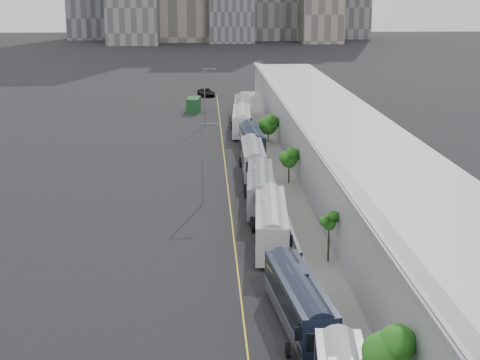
{
  "coord_description": "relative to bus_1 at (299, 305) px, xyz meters",
  "views": [
    {
      "loc": [
        -3.96,
        -27.5,
        22.23
      ],
      "look_at": [
        -0.45,
        47.39,
        3.0
      ],
      "focal_mm": 55.0,
      "sensor_mm": 36.0,
      "label": 1
    }
  ],
  "objects": [
    {
      "name": "tree_2",
      "position": [
        3.6,
        38.25,
        1.73
      ],
      "size": [
        1.96,
        1.96,
        4.25
      ],
      "color": "black",
      "rests_on": "ground"
    },
    {
      "name": "tree_1",
      "position": [
        4.01,
        11.96,
        1.97
      ],
      "size": [
        1.14,
        1.14,
        4.19
      ],
      "color": "black",
      "rests_on": "ground"
    },
    {
      "name": "street_lamp_far",
      "position": [
        -6.18,
        77.42,
        4.12
      ],
      "size": [
        2.04,
        0.22,
        9.86
      ],
      "color": "#59595E",
      "rests_on": "ground"
    },
    {
      "name": "bus_4",
      "position": [
        -0.34,
        43.85,
        0.12
      ],
      "size": [
        2.94,
        13.26,
        3.86
      ],
      "rotation": [
        0.0,
        0.0,
        -0.02
      ],
      "color": "#94969D",
      "rests_on": "ground"
    },
    {
      "name": "tree_3",
      "position": [
        3.21,
        63.02,
        1.49
      ],
      "size": [
        2.73,
        2.73,
        4.38
      ],
      "color": "black",
      "rests_on": "ground"
    },
    {
      "name": "bus_6",
      "position": [
        -0.46,
        70.64,
        0.21
      ],
      "size": [
        3.57,
        14.09,
        4.08
      ],
      "rotation": [
        0.0,
        0.0,
        -0.05
      ],
      "color": "silver",
      "rests_on": "ground"
    },
    {
      "name": "tree_0",
      "position": [
        3.3,
        -11.02,
        2.4
      ],
      "size": [
        2.56,
        2.56,
        5.21
      ],
      "color": "black",
      "rests_on": "ground"
    },
    {
      "name": "depot",
      "position": [
        10.77,
        36.35,
        2.0
      ],
      "size": [
        12.45,
        160.4,
        7.2
      ],
      "color": "gray",
      "rests_on": "ground"
    },
    {
      "name": "bus_1",
      "position": [
        0.0,
        0.0,
        0.0
      ],
      "size": [
        3.73,
        12.47,
        3.59
      ],
      "rotation": [
        0.0,
        0.0,
        0.1
      ],
      "color": "black",
      "rests_on": "ground"
    },
    {
      "name": "bus_7",
      "position": [
        0.27,
        84.34,
        0.16
      ],
      "size": [
        3.37,
        13.66,
        3.96
      ],
      "rotation": [
        0.0,
        0.0,
        -0.05
      ],
      "color": "gray",
      "rests_on": "ground"
    },
    {
      "name": "shipping_container",
      "position": [
        -8.49,
        93.14,
        -0.14
      ],
      "size": [
        2.7,
        5.68,
        2.74
      ],
      "primitive_type": "cube",
      "rotation": [
        0.0,
        0.0,
        -0.09
      ],
      "color": "#113918",
      "rests_on": "ground"
    },
    {
      "name": "suv",
      "position": [
        -6.03,
        114.9,
        -0.67
      ],
      "size": [
        4.26,
        6.57,
        1.68
      ],
      "primitive_type": "imported",
      "rotation": [
        0.0,
        0.0,
        0.26
      ],
      "color": "black",
      "rests_on": "ground"
    },
    {
      "name": "lane_line",
      "position": [
        -3.72,
        36.35,
        -1.5
      ],
      "size": [
        0.12,
        160.0,
        0.02
      ],
      "primitive_type": "cube",
      "color": "gold",
      "rests_on": "ground"
    },
    {
      "name": "sidewalk",
      "position": [
        6.78,
        36.35,
        -1.45
      ],
      "size": [
        10.0,
        170.0,
        0.12
      ],
      "primitive_type": "cube",
      "color": "gray",
      "rests_on": "ground"
    },
    {
      "name": "street_lamp_near",
      "position": [
        -6.46,
        30.01,
        3.62
      ],
      "size": [
        2.04,
        0.22,
        8.89
      ],
      "color": "#59595E",
      "rests_on": "ground"
    },
    {
      "name": "bus_2",
      "position": [
        -0.45,
        16.75,
        0.18
      ],
      "size": [
        3.7,
        13.87,
        4.01
      ],
      "rotation": [
        0.0,
        0.0,
        -0.07
      ],
      "color": "#B5B5B7",
      "rests_on": "ground"
    },
    {
      "name": "bus_3",
      "position": [
        -0.5,
        29.1,
        0.15
      ],
      "size": [
        3.64,
        13.63,
        3.94
      ],
      "rotation": [
        0.0,
        0.0,
        -0.07
      ],
      "color": "gray",
      "rests_on": "ground"
    },
    {
      "name": "bus_5",
      "position": [
        0.26,
        55.63,
        0.05
      ],
      "size": [
        3.14,
        12.75,
        3.7
      ],
      "rotation": [
        0.0,
        0.0,
        0.05
      ],
      "color": "#151E31",
      "rests_on": "ground"
    }
  ]
}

